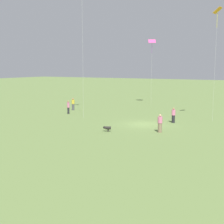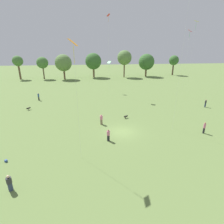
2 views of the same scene
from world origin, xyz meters
TOP-DOWN VIEW (x-y plane):
  - ground_plane at (0.00, 0.00)m, footprint 240.00×240.00m
  - tree_0 at (-32.33, 53.35)m, footprint 4.07×4.07m
  - tree_1 at (-22.81, 52.74)m, footprint 4.57×4.57m
  - tree_2 at (-14.32, 50.86)m, footprint 6.62×6.62m
  - tree_3 at (-2.20, 54.62)m, footprint 6.85×6.85m
  - tree_4 at (11.07, 53.20)m, footprint 6.12×6.12m
  - tree_5 at (21.31, 54.16)m, footprint 6.92×6.92m
  - tree_6 at (35.32, 56.54)m, footprint 4.44×4.44m
  - person_0 at (-2.45, -2.48)m, footprint 0.57×0.57m
  - person_1 at (11.85, -2.14)m, footprint 0.45×0.45m
  - person_2 at (-2.96, 3.16)m, footprint 0.54×0.54m
  - person_3 at (19.89, 9.22)m, footprint 0.35×0.35m
  - person_4 at (-12.07, -10.12)m, footprint 0.48×0.48m
  - person_6 at (-16.91, 19.59)m, footprint 0.51×0.51m
  - kite_0 at (-6.03, -5.93)m, footprint 0.93×1.10m
  - kite_2 at (19.49, 18.67)m, footprint 1.30×1.35m
  - kite_3 at (1.22, 26.51)m, footprint 1.16×1.14m
  - kite_5 at (24.20, 24.35)m, footprint 1.52×1.52m
  - kite_6 at (0.72, 23.37)m, footprint 0.96×1.03m
  - dog_0 at (1.65, 5.27)m, footprint 0.76×0.53m
  - dog_1 at (-17.19, 12.45)m, footprint 0.72×0.72m
  - picnic_bag_0 at (-14.29, -5.64)m, footprint 0.37×0.37m

SIDE VIEW (x-z plane):
  - ground_plane at x=0.00m, z-range 0.00..0.00m
  - picnic_bag_0 at x=-14.29m, z-range 0.00..0.25m
  - dog_0 at x=1.65m, z-range 0.09..0.63m
  - dog_1 at x=-17.19m, z-range 0.11..0.67m
  - person_4 at x=-12.07m, z-range -0.02..1.57m
  - person_0 at x=-2.45m, z-range -0.01..1.70m
  - person_3 at x=19.89m, z-range 0.01..1.72m
  - person_2 at x=-2.96m, z-range -0.02..1.74m
  - person_1 at x=11.85m, z-range 0.02..1.79m
  - person_6 at x=-16.91m, z-range 0.01..1.86m
  - tree_5 at x=21.31m, z-range 1.42..11.23m
  - tree_1 at x=-22.81m, z-range 2.08..10.93m
  - tree_2 at x=-14.32m, z-range 1.59..11.46m
  - tree_6 at x=35.32m, z-range 2.19..11.22m
  - tree_3 at x=-2.20m, z-range 1.66..11.89m
  - tree_0 at x=-32.33m, z-range 2.44..11.77m
  - kite_3 at x=1.22m, z-range 3.75..12.37m
  - tree_4 at x=11.07m, z-range 2.57..13.92m
  - kite_0 at x=-6.03m, z-range 5.56..18.28m
  - kite_2 at x=19.49m, z-range 7.15..23.24m
  - kite_5 at x=24.20m, z-range 8.44..27.34m
  - kite_6 at x=0.72m, z-range 8.18..27.91m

